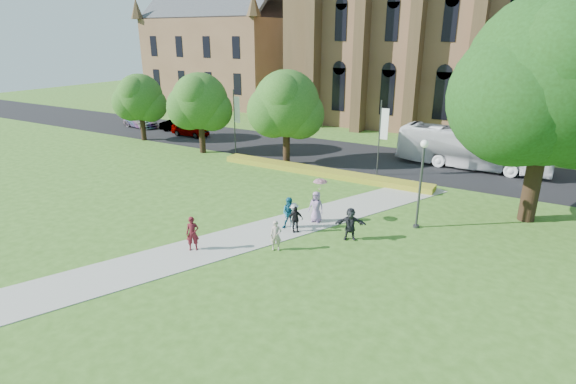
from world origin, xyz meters
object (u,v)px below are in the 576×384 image
Objects in this scene: tour_coach at (473,148)px; streetlamp at (421,174)px; car_1 at (177,125)px; car_2 at (140,121)px; large_tree at (552,80)px; car_0 at (190,129)px; pedestrian_0 at (193,234)px.

streetlamp is at bearing 179.31° from tour_coach.
car_1 is 5.50m from car_2.
car_1 is at bearing 165.89° from large_tree.
car_1 is at bearing -78.50° from car_2.
tour_coach is at bearing -84.35° from car_0.
car_1 is at bearing 93.42° from tour_coach.
car_2 is (-37.15, 13.26, -2.55)m from streetlamp.
streetlamp is 1.30× the size of car_1.
car_0 is 3.41m from car_1.
car_0 is at bearing 96.18° from tour_coach.
car_1 is 31.86m from pedestrian_0.
large_tree is 2.92× the size of car_0.
pedestrian_0 is at bearing -136.82° from car_0.
large_tree is at bearing -122.99° from car_1.
pedestrian_0 is at bearing -123.14° from car_2.
large_tree is 39.10m from car_1.
large_tree is at bearing 39.29° from streetlamp.
car_0 reaches higher than car_1.
tour_coach is at bearing 29.33° from pedestrian_0.
tour_coach reaches higher than car_1.
car_1 is (-37.18, 9.35, -7.68)m from large_tree.
car_0 is 1.12× the size of car_1.
large_tree is 2.63× the size of car_2.
streetlamp is 34.68m from car_1.
tour_coach is 32.34m from car_1.
streetlamp is 13.05m from pedestrian_0.
tour_coach is 6.68× the size of pedestrian_0.
large_tree reaches higher than car_0.
car_2 reaches higher than car_1.
car_1 is 0.81× the size of car_2.
streetlamp is 0.40× the size of large_tree.
car_2 is (-42.65, 8.76, -7.62)m from large_tree.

